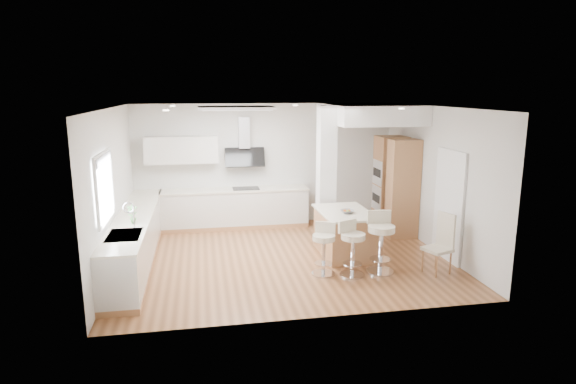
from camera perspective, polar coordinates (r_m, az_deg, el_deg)
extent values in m
plane|color=brown|center=(9.18, -0.47, -7.75)|extent=(6.00, 6.00, 0.00)
cube|color=white|center=(9.18, -0.47, -7.75)|extent=(6.00, 5.00, 0.02)
cube|color=beige|center=(11.24, -2.66, 3.31)|extent=(6.00, 0.04, 2.80)
cube|color=beige|center=(8.81, -20.08, 0.12)|extent=(0.04, 5.00, 2.80)
cube|color=beige|center=(9.76, 17.15, 1.43)|extent=(0.04, 5.00, 2.80)
cube|color=white|center=(9.14, -6.17, 9.89)|extent=(1.40, 0.95, 0.05)
cube|color=white|center=(9.14, -6.17, 9.79)|extent=(1.25, 0.80, 0.03)
cylinder|color=white|center=(10.03, -13.52, 9.88)|extent=(0.10, 0.10, 0.02)
cylinder|color=white|center=(8.03, -14.26, 9.36)|extent=(0.10, 0.10, 0.02)
cylinder|color=white|center=(10.21, 0.86, 10.24)|extent=(0.10, 0.10, 0.02)
cylinder|color=white|center=(10.13, 9.90, 10.05)|extent=(0.10, 0.10, 0.02)
cylinder|color=white|center=(8.73, 13.31, 9.60)|extent=(0.10, 0.10, 0.02)
cube|color=white|center=(7.89, -20.98, 0.57)|extent=(0.03, 1.15, 0.95)
cube|color=white|center=(7.81, -21.19, 4.20)|extent=(0.04, 1.28, 0.06)
cube|color=white|center=(8.00, -20.64, -2.97)|extent=(0.04, 1.28, 0.06)
cube|color=white|center=(7.30, -21.76, -0.37)|extent=(0.04, 0.06, 0.95)
cube|color=white|center=(8.48, -20.18, 1.38)|extent=(0.04, 0.06, 0.95)
cube|color=#ABAEB3|center=(7.82, -21.04, 3.66)|extent=(0.03, 1.18, 0.14)
cube|color=#4A413A|center=(9.32, 18.59, -1.67)|extent=(0.02, 0.90, 2.00)
cube|color=white|center=(9.31, 18.51, -1.68)|extent=(0.05, 1.00, 2.10)
cube|color=#AD764A|center=(9.36, -17.40, -7.60)|extent=(0.60, 4.50, 0.10)
cube|color=beige|center=(9.23, -17.57, -5.08)|extent=(0.60, 4.50, 0.76)
cube|color=beige|center=(9.12, -17.73, -2.68)|extent=(0.63, 4.50, 0.04)
cube|color=silver|center=(7.93, -18.85, -4.89)|extent=(0.50, 0.75, 0.02)
cube|color=silver|center=(7.77, -19.01, -5.62)|extent=(0.40, 0.34, 0.10)
cube|color=silver|center=(8.11, -18.64, -4.86)|extent=(0.40, 0.34, 0.10)
cylinder|color=silver|center=(8.15, -17.80, -2.98)|extent=(0.02, 0.02, 0.36)
torus|color=silver|center=(8.11, -18.37, -1.77)|extent=(0.18, 0.02, 0.18)
imported|color=#4C8945|center=(8.50, -17.97, -2.48)|extent=(0.17, 0.12, 0.33)
cube|color=#AD764A|center=(11.16, -6.21, -3.91)|extent=(3.30, 0.60, 0.10)
cube|color=beige|center=(11.05, -6.26, -1.77)|extent=(3.30, 0.60, 0.76)
cube|color=beige|center=(10.96, -6.31, 0.26)|extent=(3.33, 0.63, 0.04)
cube|color=black|center=(10.98, -5.01, 0.43)|extent=(0.60, 0.40, 0.01)
cube|color=beige|center=(10.93, -12.52, 4.90)|extent=(1.60, 0.34, 0.60)
cube|color=silver|center=(10.99, -5.23, 7.01)|extent=(0.25, 0.18, 0.70)
cube|color=black|center=(10.98, -5.14, 4.11)|extent=(0.90, 0.26, 0.44)
cube|color=white|center=(9.94, 4.56, 2.12)|extent=(0.35, 0.35, 2.80)
cube|color=white|center=(10.54, 9.63, 9.13)|extent=(1.78, 2.20, 0.40)
cube|color=#AD764A|center=(11.03, 12.01, 1.04)|extent=(0.62, 0.62, 2.10)
cube|color=#AD764A|center=(10.40, 13.46, 0.30)|extent=(0.62, 0.40, 2.10)
cube|color=silver|center=(10.87, 10.55, 2.28)|extent=(0.02, 0.55, 0.55)
cube|color=silver|center=(10.99, 10.44, -0.70)|extent=(0.02, 0.55, 0.55)
cube|color=black|center=(10.87, 10.50, 2.28)|extent=(0.01, 0.45, 0.18)
cube|color=black|center=(10.98, 10.39, -0.70)|extent=(0.01, 0.45, 0.18)
cube|color=#AD764A|center=(9.27, 6.67, -4.96)|extent=(0.88, 1.35, 0.82)
cube|color=beige|center=(9.15, 6.73, -2.40)|extent=(0.96, 1.43, 0.04)
imported|color=slate|center=(9.01, 7.02, -2.31)|extent=(0.25, 0.25, 0.06)
sphere|color=#C35617|center=(9.02, 7.25, -2.28)|extent=(0.07, 0.07, 0.07)
sphere|color=#C35617|center=(9.02, 6.75, -2.28)|extent=(0.07, 0.07, 0.07)
sphere|color=olive|center=(8.97, 7.10, -2.36)|extent=(0.07, 0.07, 0.07)
cylinder|color=silver|center=(8.40, 4.20, -9.61)|extent=(0.53, 0.53, 0.03)
cylinder|color=silver|center=(8.30, 4.23, -7.64)|extent=(0.08, 0.08, 0.59)
cylinder|color=silver|center=(8.34, 4.22, -8.41)|extent=(0.41, 0.41, 0.01)
cylinder|color=beige|center=(8.19, 4.27, -5.41)|extent=(0.51, 0.51, 0.09)
cube|color=beige|center=(8.29, 4.44, -4.21)|extent=(0.34, 0.18, 0.20)
cylinder|color=silver|center=(8.41, 7.59, -9.67)|extent=(0.56, 0.56, 0.03)
cylinder|color=silver|center=(8.29, 7.65, -7.59)|extent=(0.09, 0.09, 0.63)
cylinder|color=silver|center=(8.34, 7.63, -8.41)|extent=(0.43, 0.43, 0.01)
cylinder|color=beige|center=(8.18, 7.72, -5.23)|extent=(0.53, 0.53, 0.10)
cube|color=beige|center=(8.25, 7.04, -4.01)|extent=(0.36, 0.19, 0.21)
cylinder|color=silver|center=(8.62, 10.82, -9.21)|extent=(0.52, 0.52, 0.03)
cylinder|color=silver|center=(8.50, 10.92, -6.91)|extent=(0.08, 0.08, 0.71)
cylinder|color=silver|center=(8.54, 10.88, -7.81)|extent=(0.40, 0.40, 0.02)
cylinder|color=beige|center=(8.38, 11.03, -4.30)|extent=(0.49, 0.49, 0.11)
cube|color=beige|center=(8.49, 10.74, -2.92)|extent=(0.42, 0.09, 0.24)
cube|color=beige|center=(8.69, 17.26, -6.52)|extent=(0.52, 0.52, 0.05)
cube|color=beige|center=(8.73, 18.20, -4.44)|extent=(0.17, 0.37, 0.65)
cylinder|color=#AD764A|center=(8.55, 17.21, -8.44)|extent=(0.04, 0.04, 0.40)
cylinder|color=#AD764A|center=(8.76, 15.66, -7.84)|extent=(0.04, 0.04, 0.40)
cylinder|color=#AD764A|center=(8.78, 18.68, -7.99)|extent=(0.04, 0.04, 0.40)
cylinder|color=#AD764A|center=(8.98, 17.14, -7.43)|extent=(0.04, 0.04, 0.40)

